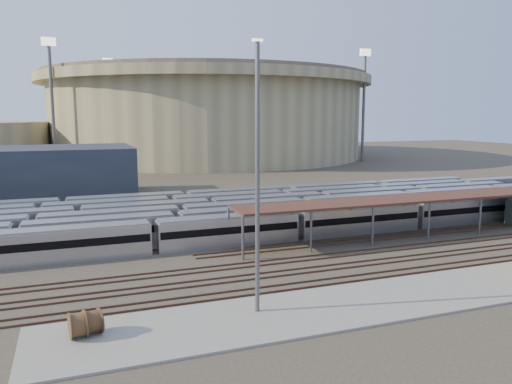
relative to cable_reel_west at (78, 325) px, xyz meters
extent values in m
plane|color=#383026|center=(25.89, 13.93, -1.18)|extent=(420.00, 420.00, 0.00)
cube|color=gray|center=(20.89, -1.07, -1.08)|extent=(50.00, 9.00, 0.20)
cube|color=#A2A2A6|center=(27.71, 21.93, 0.62)|extent=(112.00, 2.90, 3.60)
cube|color=#A2A2A6|center=(31.33, 26.13, 0.62)|extent=(112.00, 2.90, 3.60)
cube|color=#A2A2A6|center=(32.85, 30.33, 0.62)|extent=(112.00, 2.90, 3.60)
cube|color=#A2A2A6|center=(19.43, 34.53, 0.62)|extent=(112.00, 2.90, 3.60)
cube|color=#A2A2A6|center=(33.04, 38.73, 0.62)|extent=(112.00, 2.90, 3.60)
cube|color=#A2A2A6|center=(17.44, 42.93, 0.62)|extent=(112.00, 2.90, 3.60)
cylinder|color=#525257|center=(17.89, 15.23, 1.32)|extent=(0.30, 0.30, 5.00)
cylinder|color=#525257|center=(17.89, 20.63, 1.32)|extent=(0.30, 0.30, 5.00)
cylinder|color=#525257|center=(26.46, 15.23, 1.32)|extent=(0.30, 0.30, 5.00)
cylinder|color=#525257|center=(26.46, 20.63, 1.32)|extent=(0.30, 0.30, 5.00)
cylinder|color=#525257|center=(35.03, 15.23, 1.32)|extent=(0.30, 0.30, 5.00)
cylinder|color=#525257|center=(35.03, 20.63, 1.32)|extent=(0.30, 0.30, 5.00)
cylinder|color=#525257|center=(43.60, 15.23, 1.32)|extent=(0.30, 0.30, 5.00)
cylinder|color=#525257|center=(43.60, 20.63, 1.32)|extent=(0.30, 0.30, 5.00)
cylinder|color=#525257|center=(52.17, 15.23, 1.32)|extent=(0.30, 0.30, 5.00)
cylinder|color=#525257|center=(52.17, 20.63, 1.32)|extent=(0.30, 0.30, 5.00)
cylinder|color=#525257|center=(60.75, 20.63, 1.32)|extent=(0.30, 0.30, 5.00)
cube|color=#372016|center=(47.89, 17.93, 3.97)|extent=(60.00, 6.00, 0.30)
cube|color=#4C3323|center=(25.89, 12.18, -1.09)|extent=(170.00, 0.12, 0.18)
cube|color=#4C3323|center=(25.89, 13.68, -1.09)|extent=(170.00, 0.12, 0.18)
cube|color=#4C3323|center=(25.89, 8.18, -1.09)|extent=(170.00, 0.12, 0.18)
cube|color=#4C3323|center=(25.89, 9.68, -1.09)|extent=(170.00, 0.12, 0.18)
cube|color=#4C3323|center=(25.89, 4.18, -1.09)|extent=(170.00, 0.12, 0.18)
cube|color=#4C3323|center=(25.89, 5.68, -1.09)|extent=(170.00, 0.12, 0.18)
cylinder|color=#948B64|center=(50.89, 153.93, 12.82)|extent=(116.00, 116.00, 28.00)
cylinder|color=#948B64|center=(50.89, 153.93, 28.32)|extent=(124.00, 124.00, 3.00)
cylinder|color=brown|center=(50.89, 153.93, 30.57)|extent=(120.00, 120.00, 1.50)
cube|color=#1E232D|center=(-9.11, 68.93, 3.82)|extent=(42.00, 20.00, 10.00)
cylinder|color=#525257|center=(-4.11, 123.93, 16.82)|extent=(1.00, 1.00, 36.00)
cube|color=#FFF2CC|center=(-4.11, 123.93, 36.02)|extent=(4.00, 0.60, 2.40)
cylinder|color=#525257|center=(95.89, 113.93, 16.82)|extent=(1.00, 1.00, 36.00)
cube|color=#FFF2CC|center=(95.89, 113.93, 36.02)|extent=(4.00, 0.60, 2.40)
cylinder|color=#525257|center=(15.89, 173.93, 16.82)|extent=(1.00, 1.00, 36.00)
cube|color=#FFF2CC|center=(15.89, 173.93, 36.02)|extent=(4.00, 0.60, 2.40)
cylinder|color=#503B20|center=(0.00, 0.00, 0.00)|extent=(1.34, 2.08, 1.95)
cylinder|color=#503B20|center=(1.03, 0.39, -0.02)|extent=(1.51, 2.11, 1.90)
cylinder|color=#525257|center=(14.00, 0.18, 9.84)|extent=(0.36, 0.36, 21.62)
cube|color=#FFF2CC|center=(14.00, 0.18, 20.75)|extent=(0.80, 0.31, 0.20)
camera|label=1|loc=(0.18, -36.63, 15.13)|focal=35.00mm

